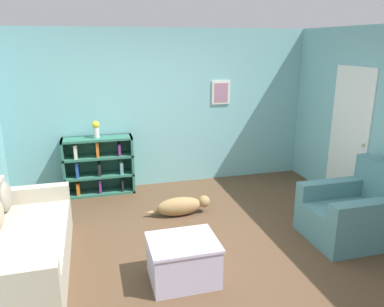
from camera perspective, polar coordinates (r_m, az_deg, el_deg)
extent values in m
plane|color=brown|center=(4.69, 1.32, -13.76)|extent=(14.00, 14.00, 0.00)
cube|color=#7AB7BC|center=(6.33, -4.43, 6.78)|extent=(5.60, 0.10, 2.60)
cube|color=silver|center=(6.50, 4.44, 9.25)|extent=(0.32, 0.02, 0.40)
cube|color=#A37089|center=(6.48, 4.47, 9.24)|extent=(0.24, 0.01, 0.32)
cube|color=white|center=(6.01, 22.75, 2.33)|extent=(0.02, 0.84, 2.05)
sphere|color=tan|center=(5.74, 24.63, 1.22)|extent=(0.05, 0.05, 0.05)
cube|color=#B7AD99|center=(4.48, -24.35, -13.84)|extent=(0.91, 2.03, 0.43)
cube|color=#B7AD99|center=(3.53, -27.22, -16.91)|extent=(0.91, 0.16, 0.20)
cube|color=#B7AD99|center=(5.18, -23.28, -5.72)|extent=(0.91, 0.16, 0.20)
ellipsoid|color=gray|center=(4.99, -26.60, -5.94)|extent=(0.14, 0.36, 0.36)
cube|color=#2D6B56|center=(6.21, -18.87, -2.20)|extent=(0.04, 0.33, 0.94)
cube|color=#2D6B56|center=(6.22, -9.13, -1.47)|extent=(0.04, 0.33, 0.94)
cube|color=#2D6B56|center=(6.34, -14.04, -1.40)|extent=(1.09, 0.02, 0.94)
cube|color=#2D6B56|center=(6.35, -13.71, -5.70)|extent=(1.09, 0.33, 0.04)
cube|color=#2D6B56|center=(6.24, -13.90, -3.20)|extent=(1.09, 0.33, 0.04)
cube|color=#2D6B56|center=(6.15, -14.09, -0.46)|extent=(1.09, 0.33, 0.04)
cube|color=#2D6B56|center=(6.07, -14.29, 2.19)|extent=(1.09, 0.33, 0.04)
cube|color=orange|center=(6.30, -16.94, -5.05)|extent=(0.05, 0.25, 0.22)
cube|color=#234C9E|center=(6.19, -17.08, -2.21)|extent=(0.05, 0.25, 0.25)
cube|color=silver|center=(6.11, -17.31, 0.41)|extent=(0.05, 0.25, 0.22)
cube|color=#7A2D84|center=(6.29, -13.82, -4.72)|extent=(0.03, 0.25, 0.24)
cube|color=black|center=(6.20, -13.95, -2.19)|extent=(0.05, 0.25, 0.20)
cube|color=orange|center=(6.10, -14.23, 0.75)|extent=(0.04, 0.25, 0.24)
cube|color=black|center=(6.31, -10.60, -4.57)|extent=(0.03, 0.25, 0.22)
cube|color=#60939E|center=(6.21, -10.74, -1.96)|extent=(0.05, 0.25, 0.20)
cube|color=#7A2D84|center=(6.12, -11.06, 0.75)|extent=(0.03, 0.25, 0.19)
cube|color=slate|center=(5.14, 22.85, -9.63)|extent=(1.05, 0.88, 0.42)
cube|color=slate|center=(5.24, 27.20, -4.07)|extent=(0.18, 0.88, 0.53)
cube|color=slate|center=(4.78, 25.82, -7.78)|extent=(1.05, 0.18, 0.22)
cube|color=slate|center=(5.27, 20.96, -4.96)|extent=(1.05, 0.18, 0.22)
cube|color=#BCB2D1|center=(3.99, -1.36, -15.94)|extent=(0.68, 0.55, 0.45)
cube|color=silver|center=(3.88, -1.39, -13.34)|extent=(0.70, 0.58, 0.03)
ellipsoid|color=#9E7A4C|center=(5.37, -1.96, -8.05)|extent=(0.65, 0.24, 0.27)
sphere|color=#9E7A4C|center=(5.45, 1.84, -7.30)|extent=(0.17, 0.17, 0.17)
ellipsoid|color=#9E7A4C|center=(5.37, -6.01, -8.92)|extent=(0.20, 0.05, 0.05)
cylinder|color=silver|center=(6.05, -14.36, 3.10)|extent=(0.09, 0.09, 0.16)
sphere|color=yellow|center=(6.02, -14.45, 4.30)|extent=(0.11, 0.11, 0.11)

